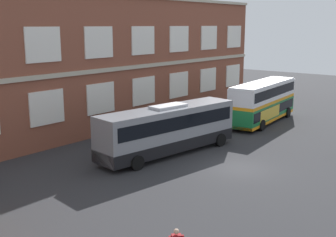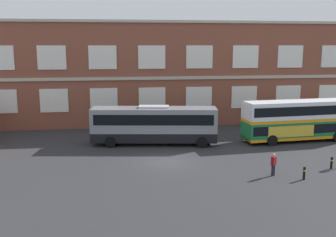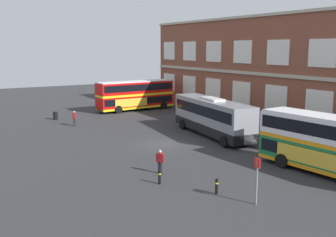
{
  "view_description": "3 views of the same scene",
  "coord_description": "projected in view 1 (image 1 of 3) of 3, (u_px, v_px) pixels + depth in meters",
  "views": [
    {
      "loc": [
        -24.96,
        -13.97,
        9.63
      ],
      "look_at": [
        -3.4,
        3.57,
        3.58
      ],
      "focal_mm": 46.22,
      "sensor_mm": 36.0,
      "label": 1
    },
    {
      "loc": [
        -4.06,
        -30.78,
        9.58
      ],
      "look_at": [
        0.39,
        2.39,
        3.2
      ],
      "focal_mm": 41.59,
      "sensor_mm": 36.0,
      "label": 2
    },
    {
      "loc": [
        30.6,
        -17.76,
        8.72
      ],
      "look_at": [
        -3.02,
        2.31,
        1.69
      ],
      "focal_mm": 42.66,
      "sensor_mm": 36.0,
      "label": 3
    }
  ],
  "objects": [
    {
      "name": "touring_coach",
      "position": [
        168.0,
        130.0,
        32.43
      ],
      "size": [
        12.24,
        4.21,
        3.8
      ],
      "color": "gray",
      "rests_on": "ground"
    },
    {
      "name": "double_decker_middle",
      "position": [
        263.0,
        101.0,
        42.96
      ],
      "size": [
        11.18,
        3.58,
        4.07
      ],
      "color": "#197038",
      "rests_on": "ground"
    },
    {
      "name": "ground_plane",
      "position": [
        215.0,
        162.0,
        30.82
      ],
      "size": [
        120.0,
        120.0,
        0.0
      ],
      "primitive_type": "plane",
      "color": "#2B2B2D"
    },
    {
      "name": "brick_terminal_building",
      "position": [
        70.0,
        65.0,
        39.45
      ],
      "size": [
        49.94,
        8.19,
        12.3
      ],
      "color": "brown",
      "rests_on": "ground"
    }
  ]
}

